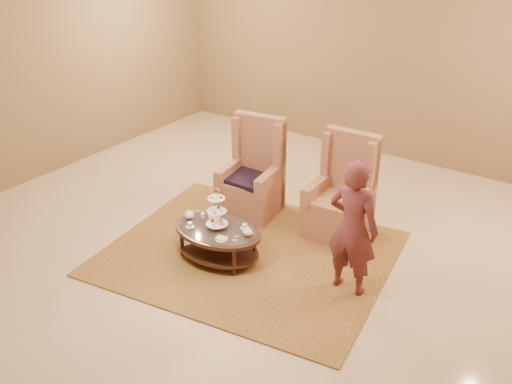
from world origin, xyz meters
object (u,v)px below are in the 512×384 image
Objects in this scene: armchair_left at (253,181)px; person at (353,228)px; tea_table at (217,233)px; armchair_right at (342,201)px.

person is at bearing -33.58° from armchair_left.
armchair_right is at bearing 56.94° from tea_table.
armchair_left reaches higher than armchair_right.
tea_table is 0.85× the size of armchair_left.
armchair_right is 1.31m from person.
armchair_left is at bearing 105.13° from tea_table.
tea_table is 1.29m from armchair_left.
armchair_left is at bearing -23.99° from person.
tea_table is 1.68m from armchair_right.
person is (1.56, 0.33, 0.43)m from tea_table.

